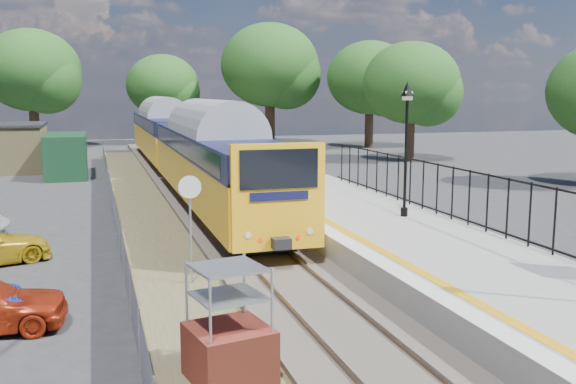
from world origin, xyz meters
name	(u,v)px	position (x,y,z in m)	size (l,w,h in m)	color
ground	(317,313)	(0.00, 0.00, 0.00)	(120.00, 120.00, 0.00)	#2D2D30
track_bed	(219,228)	(-0.47, 9.67, 0.09)	(5.90, 80.00, 0.29)	#473F38
platform	(352,220)	(4.20, 8.00, 0.45)	(5.00, 70.00, 0.90)	gray
platform_edge	(299,211)	(2.14, 8.00, 0.90)	(0.90, 70.00, 0.01)	silver
victorian_lamp_north	(407,117)	(5.30, 6.00, 4.30)	(0.44, 0.44, 4.60)	black
palisade_fence	(503,206)	(6.55, 2.24, 1.84)	(0.12, 26.00, 2.00)	black
wire_fence	(114,209)	(-4.20, 12.00, 0.60)	(0.06, 52.00, 1.20)	#999EA3
tree_line	(168,75)	(1.40, 42.00, 6.61)	(56.80, 43.80, 11.88)	#332319
train	(181,141)	(0.00, 23.68, 2.34)	(2.82, 40.83, 3.51)	#F5AD15
brick_plinth	(229,327)	(-2.72, -3.00, 1.04)	(1.59, 1.59, 2.17)	maroon
speed_sign	(190,211)	(-2.50, 3.00, 2.05)	(0.60, 0.13, 2.98)	#999EA3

